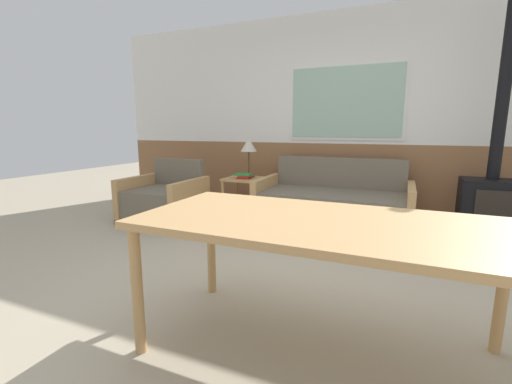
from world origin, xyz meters
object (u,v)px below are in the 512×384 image
Objects in this scene: couch at (332,206)px; armchair at (164,202)px; table_lamp at (249,147)px; dining_table at (322,233)px; side_table at (244,185)px; wood_stove at (492,186)px.

couch is 1.97× the size of armchair.
table_lamp is at bearing 34.97° from armchair.
couch is at bearing 99.29° from dining_table.
armchair is 1.35m from table_lamp.
dining_table is (0.40, -2.46, 0.42)m from couch.
armchair is at bearing 143.08° from dining_table.
side_table is (-1.24, 0.08, 0.18)m from couch.
table_lamp is (0.87, 0.77, 0.70)m from armchair.
side_table is 0.97× the size of table_lamp.
side_table is 0.53m from table_lamp.
couch is 3.33× the size of table_lamp.
table_lamp is (-1.21, 0.17, 0.70)m from couch.
couch is 0.96× the size of dining_table.
couch is at bearing -7.81° from table_lamp.
dining_table is at bearing -80.71° from couch.
armchair is at bearing -140.86° from side_table.
armchair is 3.82m from wood_stove.
side_table is at bearing -178.17° from wood_stove.
couch reaches higher than armchair.
couch is 1.40m from table_lamp.
table_lamp is 0.21× the size of wood_stove.
table_lamp is 3.09m from dining_table.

